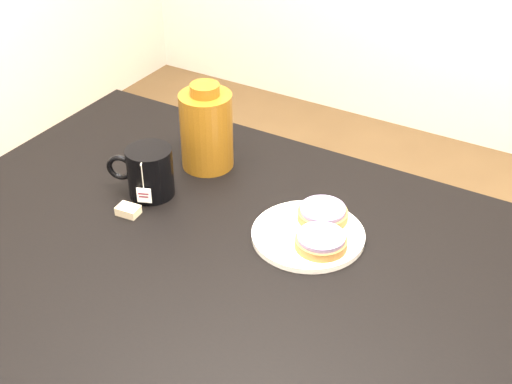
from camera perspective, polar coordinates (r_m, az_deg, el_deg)
table at (r=1.37m, az=-0.22°, el=-8.61°), size 1.40×0.90×0.75m
plate at (r=1.38m, az=4.19°, el=-3.38°), size 0.22×0.22×0.02m
bagel_back at (r=1.41m, az=5.35°, el=-1.71°), size 0.14×0.14×0.03m
bagel_front at (r=1.34m, az=5.22°, el=-3.93°), size 0.13×0.13×0.03m
mug at (r=1.50m, az=-8.55°, el=1.62°), size 0.15×0.13×0.11m
teabag_pouch at (r=1.47m, az=-10.18°, el=-1.46°), size 0.05×0.04×0.02m
bagel_package at (r=1.57m, az=-3.98°, el=5.05°), size 0.13×0.13×0.20m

